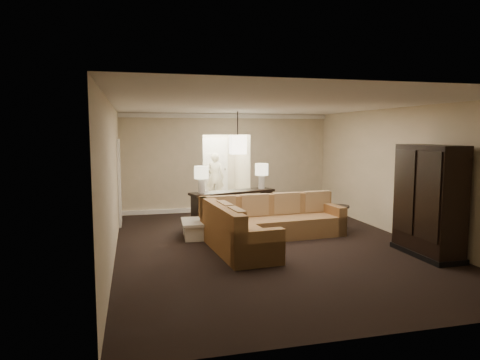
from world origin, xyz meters
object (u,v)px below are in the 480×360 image
object	(u,v)px
coffee_table	(203,228)
console_table	(233,204)
armoire	(429,203)
person	(215,175)
drink_table	(339,212)
sectional_sofa	(264,225)

from	to	relation	value
coffee_table	console_table	xyz separation A→B (m)	(0.92, 1.08, 0.31)
armoire	person	distance (m)	7.48
drink_table	console_table	bearing A→B (deg)	153.43
sectional_sofa	drink_table	distance (m)	2.17
armoire	drink_table	size ratio (longest dim) A/B	3.59
armoire	person	size ratio (longest dim) A/B	1.14
sectional_sofa	drink_table	bearing A→B (deg)	13.81
sectional_sofa	armoire	world-z (taller)	armoire
person	armoire	bearing A→B (deg)	130.87
coffee_table	armoire	size ratio (longest dim) A/B	0.47
console_table	armoire	xyz separation A→B (m)	(2.87, -3.48, 0.48)
coffee_table	person	xyz separation A→B (m)	(1.14, 4.60, 0.70)
coffee_table	drink_table	xyz separation A→B (m)	(3.21, -0.06, 0.22)
coffee_table	console_table	size ratio (longest dim) A/B	0.44
coffee_table	drink_table	bearing A→B (deg)	-1.16
drink_table	person	size ratio (longest dim) A/B	0.32
console_table	drink_table	world-z (taller)	console_table
sectional_sofa	person	bearing A→B (deg)	85.18
sectional_sofa	armoire	distance (m)	3.16
armoire	person	world-z (taller)	armoire
console_table	sectional_sofa	bearing A→B (deg)	-98.35
armoire	drink_table	world-z (taller)	armoire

